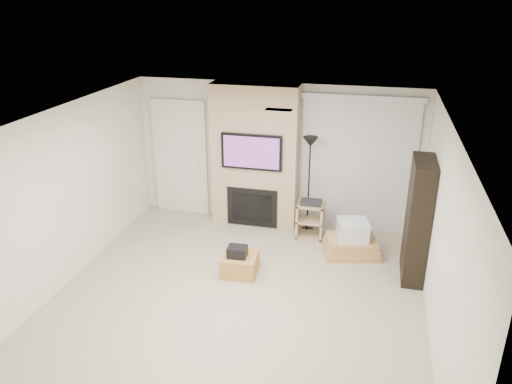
% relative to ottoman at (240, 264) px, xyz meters
% --- Properties ---
extents(floor, '(5.00, 5.50, 0.00)m').
position_rel_ottoman_xyz_m(floor, '(0.14, -0.76, -0.15)').
color(floor, '#AEA389').
rests_on(floor, ground).
extents(ceiling, '(5.00, 5.50, 0.00)m').
position_rel_ottoman_xyz_m(ceiling, '(0.14, -0.76, 2.35)').
color(ceiling, white).
rests_on(ceiling, wall_back).
extents(wall_back, '(5.00, 0.00, 2.50)m').
position_rel_ottoman_xyz_m(wall_back, '(0.14, 1.99, 1.10)').
color(wall_back, silver).
rests_on(wall_back, ground).
extents(wall_front, '(5.00, 0.00, 2.50)m').
position_rel_ottoman_xyz_m(wall_front, '(0.14, -3.51, 1.10)').
color(wall_front, silver).
rests_on(wall_front, ground).
extents(wall_left, '(0.00, 5.50, 2.50)m').
position_rel_ottoman_xyz_m(wall_left, '(-2.36, -0.76, 1.10)').
color(wall_left, silver).
rests_on(wall_left, ground).
extents(wall_right, '(0.00, 5.50, 2.50)m').
position_rel_ottoman_xyz_m(wall_right, '(2.64, -0.76, 1.10)').
color(wall_right, silver).
rests_on(wall_right, ground).
extents(hvac_vent, '(0.35, 0.18, 0.01)m').
position_rel_ottoman_xyz_m(hvac_vent, '(0.54, 0.04, 2.35)').
color(hvac_vent, silver).
rests_on(hvac_vent, ceiling).
extents(ottoman, '(0.52, 0.52, 0.30)m').
position_rel_ottoman_xyz_m(ottoman, '(0.00, 0.00, 0.00)').
color(ottoman, '#B07F3A').
rests_on(ottoman, floor).
extents(black_bag, '(0.29, 0.23, 0.16)m').
position_rel_ottoman_xyz_m(black_bag, '(-0.03, -0.04, 0.23)').
color(black_bag, black).
rests_on(black_bag, ottoman).
extents(fireplace_wall, '(1.50, 0.47, 2.50)m').
position_rel_ottoman_xyz_m(fireplace_wall, '(-0.21, 1.78, 1.09)').
color(fireplace_wall, tan).
rests_on(fireplace_wall, floor).
extents(entry_door, '(1.02, 0.11, 2.14)m').
position_rel_ottoman_xyz_m(entry_door, '(-1.66, 1.95, 0.90)').
color(entry_door, silver).
rests_on(entry_door, floor).
extents(vertical_blinds, '(1.98, 0.10, 2.37)m').
position_rel_ottoman_xyz_m(vertical_blinds, '(1.54, 1.94, 1.12)').
color(vertical_blinds, silver).
rests_on(vertical_blinds, floor).
extents(floor_lamp, '(0.25, 0.25, 1.71)m').
position_rel_ottoman_xyz_m(floor_lamp, '(0.77, 1.61, 1.20)').
color(floor_lamp, black).
rests_on(floor_lamp, floor).
extents(av_stand, '(0.45, 0.38, 0.66)m').
position_rel_ottoman_xyz_m(av_stand, '(0.84, 1.45, 0.20)').
color(av_stand, tan).
rests_on(av_stand, floor).
extents(box_stack, '(0.98, 0.82, 0.57)m').
position_rel_ottoman_xyz_m(box_stack, '(1.57, 1.01, 0.07)').
color(box_stack, tan).
rests_on(box_stack, floor).
extents(bookshelf, '(0.30, 0.80, 1.80)m').
position_rel_ottoman_xyz_m(bookshelf, '(2.48, 0.55, 0.75)').
color(bookshelf, black).
rests_on(bookshelf, floor).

